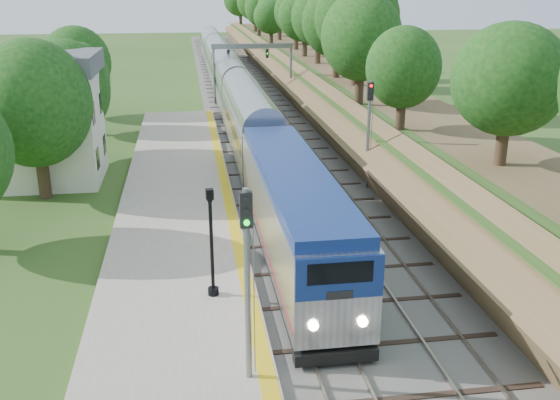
{
  "coord_description": "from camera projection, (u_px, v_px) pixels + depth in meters",
  "views": [
    {
      "loc": [
        -4.4,
        -10.04,
        11.91
      ],
      "look_at": [
        -0.5,
        15.97,
        2.8
      ],
      "focal_mm": 40.0,
      "sensor_mm": 36.0,
      "label": 1
    }
  ],
  "objects": [
    {
      "name": "signal_farside",
      "position": [
        369.0,
        124.0,
        36.91
      ],
      "size": [
        0.36,
        0.28,
        6.54
      ],
      "color": "slate",
      "rests_on": "ground"
    },
    {
      "name": "trackbed",
      "position": [
        244.0,
        95.0,
        70.22
      ],
      "size": [
        9.5,
        170.0,
        0.28
      ],
      "color": "#4C4944",
      "rests_on": "ground"
    },
    {
      "name": "yellow_stripe",
      "position": [
        240.0,
        252.0,
        28.4
      ],
      "size": [
        0.55,
        68.0,
        0.01
      ],
      "primitive_type": "cube",
      "color": "gold",
      "rests_on": "platform"
    },
    {
      "name": "platform",
      "position": [
        177.0,
        260.0,
        28.06
      ],
      "size": [
        6.4,
        68.0,
        0.38
      ],
      "primitive_type": "cube",
      "color": "gray",
      "rests_on": "ground"
    },
    {
      "name": "lamppost_far",
      "position": [
        212.0,
        249.0,
        23.86
      ],
      "size": [
        0.43,
        0.43,
        4.36
      ],
      "color": "black",
      "rests_on": "platform"
    },
    {
      "name": "trees_behind_platform",
      "position": [
        48.0,
        146.0,
        30.16
      ],
      "size": [
        7.82,
        53.32,
        7.21
      ],
      "color": "#332316",
      "rests_on": "ground"
    },
    {
      "name": "train",
      "position": [
        230.0,
        86.0,
        63.12
      ],
      "size": [
        2.85,
        95.1,
        4.2
      ],
      "color": "black",
      "rests_on": "trackbed"
    },
    {
      "name": "signal_gantry",
      "position": [
        252.0,
        57.0,
        64.05
      ],
      "size": [
        8.4,
        0.38,
        6.2
      ],
      "color": "slate",
      "rests_on": "ground"
    },
    {
      "name": "station_building",
      "position": [
        32.0,
        118.0,
        38.63
      ],
      "size": [
        8.6,
        6.6,
        8.0
      ],
      "color": "white",
      "rests_on": "ground"
    },
    {
      "name": "embankment",
      "position": [
        317.0,
        77.0,
        70.78
      ],
      "size": [
        10.64,
        170.0,
        11.7
      ],
      "color": "brown",
      "rests_on": "ground"
    },
    {
      "name": "signal_platform",
      "position": [
        247.0,
        266.0,
        18.15
      ],
      "size": [
        0.36,
        0.29,
        6.16
      ],
      "color": "slate",
      "rests_on": "platform"
    }
  ]
}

